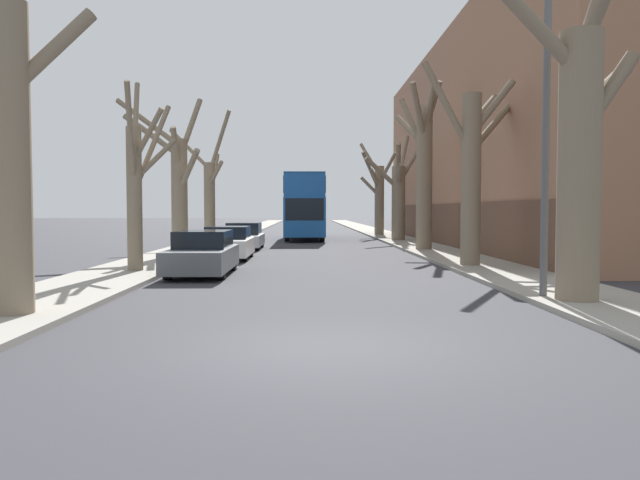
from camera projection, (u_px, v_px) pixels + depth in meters
ground_plane at (324, 348)px, 9.10m from camera, size 300.00×300.00×0.00m
sidewalk_left at (246, 231)px, 58.89m from camera, size 2.80×120.00×0.12m
sidewalk_right at (371, 231)px, 59.16m from camera, size 2.80×120.00×0.12m
building_facade_right at (525, 143)px, 35.81m from camera, size 10.08×36.75×11.78m
street_tree_left_0 at (5, 139)px, 11.35m from camera, size 3.99×2.58×6.98m
street_tree_left_1 at (137, 185)px, 19.51m from camera, size 1.51×2.99×6.23m
street_tree_left_2 at (177, 183)px, 26.21m from camera, size 4.06×3.20×6.96m
street_tree_left_3 at (209, 194)px, 33.27m from camera, size 3.74×3.91×7.16m
street_tree_right_0 at (582, 143)px, 12.92m from camera, size 3.44×2.82×7.86m
street_tree_right_1 at (472, 168)px, 21.57m from camera, size 4.03×2.66×7.10m
street_tree_right_2 at (423, 166)px, 30.18m from camera, size 1.86×4.27×8.07m
street_tree_right_3 at (398, 194)px, 39.76m from camera, size 3.83×4.02×6.97m
street_tree_right_4 at (378, 194)px, 48.73m from camera, size 2.91×3.14×7.37m
double_decker_bus at (305, 203)px, 42.87m from camera, size 2.63×10.47×4.36m
parked_car_0 at (203, 254)px, 19.36m from camera, size 1.78×4.54×1.37m
parked_car_1 at (228, 243)px, 25.57m from camera, size 1.88×4.13×1.34m
parked_car_2 at (244, 237)px, 32.25m from camera, size 1.88×4.43×1.36m
lamp_post at (541, 112)px, 13.54m from camera, size 1.40×0.20×7.38m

